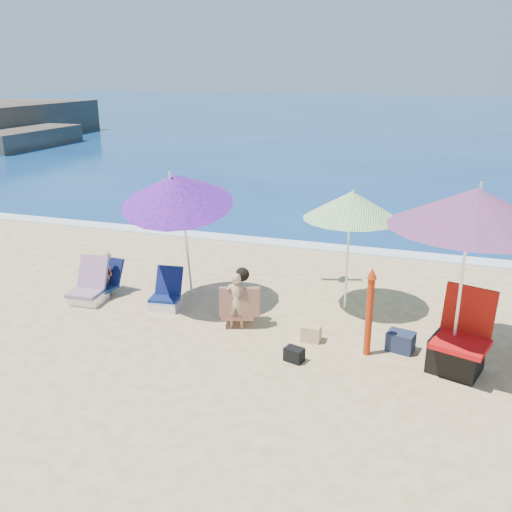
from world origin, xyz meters
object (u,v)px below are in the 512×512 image
(chair_navy, at_px, (166,297))
(person_center, at_px, (238,300))
(umbrella_turquoise, at_px, (476,208))
(umbrella_blue, at_px, (176,189))
(person_left, at_px, (105,275))
(umbrella_striped, at_px, (351,205))
(furled_umbrella, at_px, (370,308))
(camp_chair_left, at_px, (458,348))
(chair_rainbow, at_px, (89,290))

(chair_navy, xyz_separation_m, person_center, (1.37, -0.33, 0.27))
(umbrella_turquoise, xyz_separation_m, person_center, (-3.16, 0.16, -1.70))
(umbrella_blue, relative_size, person_center, 2.69)
(umbrella_blue, bearing_deg, person_left, 176.51)
(chair_navy, bearing_deg, umbrella_striped, 16.11)
(umbrella_turquoise, relative_size, furled_umbrella, 2.19)
(umbrella_striped, xyz_separation_m, camp_chair_left, (1.68, -1.51, -1.41))
(chair_navy, xyz_separation_m, person_left, (-1.26, 0.17, 0.19))
(umbrella_turquoise, xyz_separation_m, chair_rainbow, (-5.88, 0.30, -1.94))
(person_center, bearing_deg, camp_chair_left, -6.63)
(furled_umbrella, xyz_separation_m, person_left, (-4.61, 0.78, -0.34))
(umbrella_striped, relative_size, chair_rainbow, 2.73)
(person_left, bearing_deg, camp_chair_left, -8.55)
(umbrella_turquoise, distance_m, person_center, 3.59)
(chair_rainbow, bearing_deg, umbrella_striped, 13.50)
(camp_chair_left, bearing_deg, person_left, 171.45)
(furled_umbrella, relative_size, chair_rainbow, 1.73)
(chair_rainbow, relative_size, person_left, 0.93)
(umbrella_turquoise, height_order, chair_rainbow, umbrella_turquoise)
(chair_navy, bearing_deg, camp_chair_left, -8.73)
(chair_navy, distance_m, camp_chair_left, 4.58)
(chair_navy, relative_size, person_left, 0.81)
(umbrella_turquoise, distance_m, umbrella_striped, 2.17)
(umbrella_striped, bearing_deg, chair_rainbow, -166.50)
(chair_navy, bearing_deg, chair_rainbow, -172.17)
(chair_navy, bearing_deg, furled_umbrella, -10.22)
(umbrella_striped, xyz_separation_m, person_left, (-4.09, -0.65, -1.39))
(camp_chair_left, bearing_deg, chair_rainbow, 175.05)
(umbrella_striped, distance_m, umbrella_blue, 2.72)
(furled_umbrella, height_order, chair_navy, furled_umbrella)
(person_center, bearing_deg, chair_rainbow, 177.00)
(umbrella_striped, distance_m, person_left, 4.37)
(umbrella_blue, relative_size, chair_navy, 3.77)
(umbrella_turquoise, bearing_deg, furled_umbrella, -174.31)
(camp_chair_left, bearing_deg, furled_umbrella, 175.62)
(furled_umbrella, height_order, chair_rainbow, furled_umbrella)
(camp_chair_left, bearing_deg, umbrella_striped, 138.04)
(chair_navy, bearing_deg, person_left, 172.12)
(person_center, bearing_deg, umbrella_blue, 160.20)
(chair_navy, bearing_deg, umbrella_blue, 20.01)
(chair_rainbow, height_order, person_left, person_left)
(umbrella_blue, xyz_separation_m, chair_navy, (-0.23, -0.08, -1.80))
(chair_navy, height_order, camp_chair_left, camp_chair_left)
(furled_umbrella, xyz_separation_m, chair_rainbow, (-4.71, 0.42, -0.50))
(umbrella_striped, height_order, chair_navy, umbrella_striped)
(umbrella_turquoise, bearing_deg, chair_rainbow, 177.06)
(umbrella_blue, bearing_deg, person_center, -19.80)
(umbrella_blue, distance_m, furled_umbrella, 3.45)
(umbrella_turquoise, bearing_deg, person_left, 173.47)
(chair_navy, height_order, person_center, person_center)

